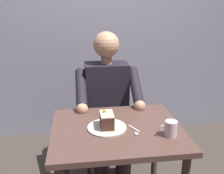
{
  "coord_description": "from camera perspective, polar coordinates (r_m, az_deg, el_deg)",
  "views": [
    {
      "loc": [
        0.24,
        1.49,
        1.51
      ],
      "look_at": [
        0.02,
        -0.1,
        0.97
      ],
      "focal_mm": 41.39,
      "sensor_mm": 36.0,
      "label": 1
    }
  ],
  "objects": [
    {
      "name": "dessert_spoon",
      "position": [
        1.67,
        5.13,
        -9.69
      ],
      "size": [
        0.06,
        0.14,
        0.01
      ],
      "color": "silver",
      "rests_on": "dining_table"
    },
    {
      "name": "cafe_rear_panel",
      "position": [
        2.88,
        -3.19,
        18.45
      ],
      "size": [
        6.4,
        0.12,
        3.0
      ],
      "primitive_type": "cube",
      "color": "#A1A3B9",
      "rests_on": "ground"
    },
    {
      "name": "coffee_cup",
      "position": [
        1.63,
        12.83,
        -8.88
      ],
      "size": [
        0.11,
        0.08,
        0.1
      ],
      "color": "white",
      "rests_on": "dining_table"
    },
    {
      "name": "seated_person",
      "position": [
        2.19,
        -0.94,
        -3.99
      ],
      "size": [
        0.53,
        0.58,
        1.27
      ],
      "color": "#24212C",
      "rests_on": "ground"
    },
    {
      "name": "cake_slice",
      "position": [
        1.68,
        -1.15,
        -7.31
      ],
      "size": [
        0.08,
        0.13,
        0.12
      ],
      "color": "#503023",
      "rests_on": "dessert_plate"
    },
    {
      "name": "dining_table",
      "position": [
        1.76,
        1.11,
        -12.02
      ],
      "size": [
        0.85,
        0.7,
        0.72
      ],
      "color": "brown",
      "rests_on": "ground"
    },
    {
      "name": "chair",
      "position": [
        2.41,
        -1.41,
        -6.16
      ],
      "size": [
        0.42,
        0.42,
        0.9
      ],
      "color": "brown",
      "rests_on": "ground"
    },
    {
      "name": "dessert_plate",
      "position": [
        1.7,
        -1.14,
        -8.92
      ],
      "size": [
        0.26,
        0.26,
        0.01
      ],
      "primitive_type": "cylinder",
      "color": "silver",
      "rests_on": "dining_table"
    }
  ]
}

